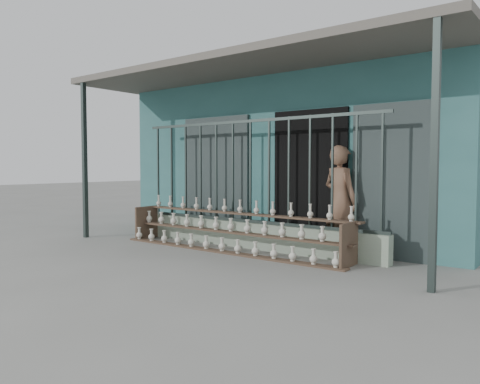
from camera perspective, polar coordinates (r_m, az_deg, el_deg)
The scene contains 6 objects.
ground at distance 7.30m, azimuth -4.85°, elevation -8.22°, with size 60.00×60.00×0.00m, color slate.
workshop_building at distance 10.66m, azimuth 10.70°, elevation 4.12°, with size 7.40×6.60×3.21m.
parapet_wall at distance 8.25m, azimuth 1.28°, elevation -5.29°, with size 5.00×0.20×0.45m, color #8FA18A.
security_fence at distance 8.16m, azimuth 1.29°, elevation 2.54°, with size 5.00×0.04×1.80m.
shelf_rack at distance 7.97m, azimuth -1.17°, elevation -4.59°, with size 4.50×0.68×0.85m.
elderly_woman at distance 7.69m, azimuth 12.12°, elevation -1.03°, with size 0.65×0.43×1.77m, color brown.
Camera 1 is at (4.83, -5.27, 1.45)m, focal length 35.00 mm.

